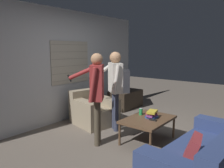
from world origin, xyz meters
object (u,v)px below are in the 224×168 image
object	(u,v)px
couch_blue	(208,161)
soda_can	(141,112)
spare_remote	(153,120)
person_right_standing	(115,81)
coffee_table	(148,120)
person_left_standing	(96,88)
tv	(126,81)
floor_fan	(112,108)
armchair_beige	(93,110)
book_stack	(152,114)

from	to	relation	value
couch_blue	soda_can	size ratio (longest dim) A/B	14.98
spare_remote	person_right_standing	bearing A→B (deg)	78.71
couch_blue	coffee_table	bearing A→B (deg)	66.54
coffee_table	couch_blue	bearing A→B (deg)	-117.88
person_left_standing	soda_can	xyz separation A→B (m)	(0.76, -0.43, -0.50)
tv	spare_remote	bearing A→B (deg)	9.86
person_left_standing	soda_can	distance (m)	1.01
couch_blue	tv	bearing A→B (deg)	55.59
soda_can	floor_fan	bearing A→B (deg)	60.90
person_right_standing	soda_can	world-z (taller)	person_right_standing
armchair_beige	book_stack	bearing A→B (deg)	99.91
tv	book_stack	bearing A→B (deg)	10.37
couch_blue	soda_can	bearing A→B (deg)	66.83
armchair_beige	spare_remote	xyz separation A→B (m)	(-0.16, -1.58, 0.14)
couch_blue	coffee_table	world-z (taller)	couch_blue
person_left_standing	soda_can	bearing A→B (deg)	-65.42
person_right_standing	tv	bearing A→B (deg)	-25.61
coffee_table	floor_fan	xyz separation A→B (m)	(0.80, 1.46, -0.19)
person_right_standing	floor_fan	size ratio (longest dim) A/B	3.86
person_right_standing	floor_fan	bearing A→B (deg)	-11.71
coffee_table	tv	world-z (taller)	tv
coffee_table	tv	bearing A→B (deg)	44.92
couch_blue	floor_fan	xyz separation A→B (m)	(1.44, 2.67, -0.09)
book_stack	soda_can	bearing A→B (deg)	79.07
book_stack	spare_remote	size ratio (longest dim) A/B	2.01
couch_blue	person_right_standing	distance (m)	2.27
floor_fan	armchair_beige	bearing A→B (deg)	-178.92
armchair_beige	spare_remote	distance (m)	1.59
tv	coffee_table	bearing A→B (deg)	8.68
tv	person_right_standing	size ratio (longest dim) A/B	0.48
soda_can	couch_blue	bearing A→B (deg)	-117.59
couch_blue	person_right_standing	xyz separation A→B (m)	(0.72, 2.03, 0.73)
armchair_beige	person_right_standing	xyz separation A→B (m)	(-0.02, -0.63, 0.72)
armchair_beige	coffee_table	distance (m)	1.46
armchair_beige	coffee_table	world-z (taller)	armchair_beige
armchair_beige	book_stack	distance (m)	1.51
spare_remote	floor_fan	distance (m)	1.83
person_left_standing	spare_remote	size ratio (longest dim) A/B	12.09
couch_blue	floor_fan	world-z (taller)	couch_blue
tv	book_stack	world-z (taller)	tv
person_left_standing	floor_fan	world-z (taller)	person_left_standing
person_left_standing	tv	bearing A→B (deg)	-11.96
couch_blue	book_stack	world-z (taller)	couch_blue
tv	floor_fan	world-z (taller)	tv
person_right_standing	spare_remote	xyz separation A→B (m)	(-0.14, -0.95, -0.57)
armchair_beige	floor_fan	distance (m)	0.70
couch_blue	book_stack	distance (m)	1.36
book_stack	person_left_standing	bearing A→B (deg)	135.64
soda_can	person_left_standing	bearing A→B (deg)	150.28
person_right_standing	spare_remote	distance (m)	1.12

